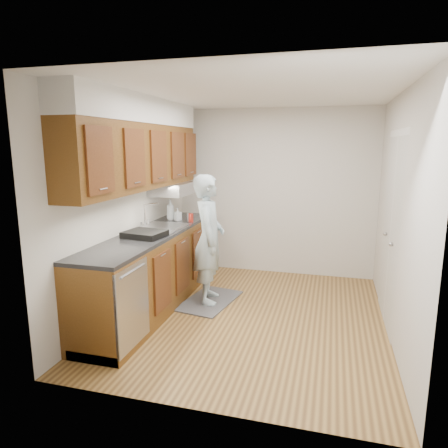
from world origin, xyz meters
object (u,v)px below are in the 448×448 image
soap_bottle_b (178,214)px  steel_can (190,217)px  person (209,231)px  soap_bottle_a (170,210)px  soda_can (191,218)px  dish_rack (145,234)px

soap_bottle_b → steel_can: 0.18m
person → soap_bottle_a: 0.87m
soap_bottle_a → soap_bottle_b: (0.12, -0.03, -0.05)m
soda_can → steel_can: (-0.04, 0.05, -0.00)m
soap_bottle_b → dish_rack: (0.01, -1.04, -0.05)m
soap_bottle_a → person: bearing=-34.4°
soap_bottle_a → steel_can: soap_bottle_a is taller
soap_bottle_a → steel_can: 0.31m
soda_can → dish_rack: 0.99m
person → soap_bottle_b: bearing=38.1°
person → soap_bottle_a: person is taller
person → dish_rack: 0.82m
soap_bottle_a → soda_can: bearing=-16.1°
soap_bottle_b → soda_can: bearing=-17.8°
soap_bottle_a → soap_bottle_b: 0.13m
dish_rack → soda_can: bearing=86.1°
person → soda_can: bearing=29.9°
soap_bottle_a → dish_rack: (0.13, -1.07, -0.11)m
person → soap_bottle_b: (-0.59, 0.46, 0.11)m
soap_bottle_b → steel_can: (0.18, -0.02, -0.03)m
person → steel_can: (-0.41, 0.44, 0.08)m
person → steel_can: 0.61m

